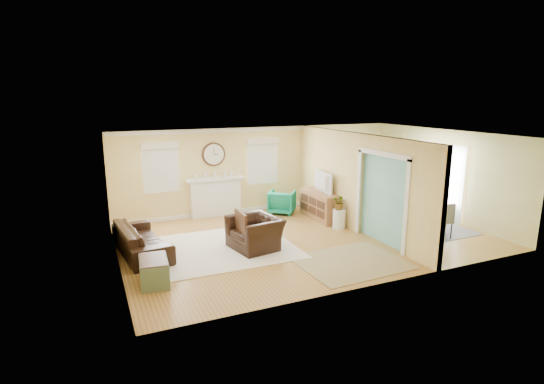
% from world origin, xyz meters
% --- Properties ---
extents(floor, '(9.00, 9.00, 0.00)m').
position_xyz_m(floor, '(0.00, 0.00, 0.00)').
color(floor, olive).
rests_on(floor, ground).
extents(wall_back, '(9.00, 0.02, 2.60)m').
position_xyz_m(wall_back, '(0.00, 3.00, 1.30)').
color(wall_back, '#D5B86F').
rests_on(wall_back, ground).
extents(wall_front, '(9.00, 0.02, 2.60)m').
position_xyz_m(wall_front, '(0.00, -3.00, 1.30)').
color(wall_front, '#D5B86F').
rests_on(wall_front, ground).
extents(wall_left, '(0.02, 6.00, 2.60)m').
position_xyz_m(wall_left, '(-4.50, 0.00, 1.30)').
color(wall_left, '#D5B86F').
rests_on(wall_left, ground).
extents(wall_right, '(0.02, 6.00, 2.60)m').
position_xyz_m(wall_right, '(4.50, 0.00, 1.30)').
color(wall_right, '#D5B86F').
rests_on(wall_right, ground).
extents(ceiling, '(9.00, 6.00, 0.02)m').
position_xyz_m(ceiling, '(0.00, 0.00, 2.60)').
color(ceiling, white).
rests_on(ceiling, wall_back).
extents(partition, '(0.17, 6.00, 2.60)m').
position_xyz_m(partition, '(1.51, 0.28, 1.36)').
color(partition, '#D5B86F').
rests_on(partition, ground).
extents(fireplace, '(1.70, 0.30, 1.17)m').
position_xyz_m(fireplace, '(-1.50, 2.88, 0.60)').
color(fireplace, white).
rests_on(fireplace, ground).
extents(wall_clock, '(0.70, 0.07, 0.70)m').
position_xyz_m(wall_clock, '(-1.50, 2.97, 1.85)').
color(wall_clock, '#44261A').
rests_on(wall_clock, wall_back).
extents(window_left, '(1.05, 0.13, 1.42)m').
position_xyz_m(window_left, '(-3.05, 2.95, 1.66)').
color(window_left, white).
rests_on(window_left, wall_back).
extents(window_right, '(1.05, 0.13, 1.42)m').
position_xyz_m(window_right, '(0.05, 2.95, 1.66)').
color(window_right, white).
rests_on(window_right, wall_back).
extents(french_doors, '(0.06, 1.70, 2.20)m').
position_xyz_m(french_doors, '(4.45, 0.00, 1.10)').
color(french_doors, white).
rests_on(french_doors, ground).
extents(pendant, '(0.30, 0.30, 0.55)m').
position_xyz_m(pendant, '(3.00, 0.00, 2.20)').
color(pendant, gold).
rests_on(pendant, ceiling).
extents(rug_cream, '(3.30, 2.86, 0.02)m').
position_xyz_m(rug_cream, '(-2.18, 0.10, 0.01)').
color(rug_cream, '#F4E5CD').
rests_on(rug_cream, floor).
extents(rug_jute, '(2.33, 1.94, 0.01)m').
position_xyz_m(rug_jute, '(0.10, -1.87, 0.01)').
color(rug_jute, tan).
rests_on(rug_jute, floor).
extents(rug_grey, '(2.29, 2.86, 0.01)m').
position_xyz_m(rug_grey, '(3.22, -0.28, 0.01)').
color(rug_grey, slate).
rests_on(rug_grey, floor).
extents(sofa, '(1.14, 2.36, 0.66)m').
position_xyz_m(sofa, '(-3.96, 0.53, 0.33)').
color(sofa, black).
rests_on(sofa, floor).
extents(eames_chair, '(1.21, 1.33, 0.76)m').
position_xyz_m(eames_chair, '(-1.47, -0.21, 0.38)').
color(eames_chair, black).
rests_on(eames_chair, floor).
extents(green_chair, '(1.07, 1.07, 0.70)m').
position_xyz_m(green_chair, '(0.43, 2.33, 0.35)').
color(green_chair, '#086B51').
rests_on(green_chair, floor).
extents(trunk, '(0.60, 0.90, 0.50)m').
position_xyz_m(trunk, '(-3.95, -1.21, 0.25)').
color(trunk, '#5B725C').
rests_on(trunk, floor).
extents(credenza, '(0.54, 1.58, 0.80)m').
position_xyz_m(credenza, '(1.21, 1.35, 0.40)').
color(credenza, '#A1734B').
rests_on(credenza, floor).
extents(tv, '(0.21, 1.03, 0.59)m').
position_xyz_m(tv, '(1.20, 1.35, 1.09)').
color(tv, black).
rests_on(tv, credenza).
extents(garden_stool, '(0.35, 0.35, 0.51)m').
position_xyz_m(garden_stool, '(1.22, 0.33, 0.26)').
color(garden_stool, white).
rests_on(garden_stool, floor).
extents(potted_plant, '(0.46, 0.48, 0.43)m').
position_xyz_m(potted_plant, '(1.22, 0.33, 0.73)').
color(potted_plant, '#337F33').
rests_on(potted_plant, garden_stool).
extents(dining_table, '(1.37, 1.92, 0.61)m').
position_xyz_m(dining_table, '(3.22, -0.28, 0.30)').
color(dining_table, '#44261A').
rests_on(dining_table, floor).
extents(dining_chair_n, '(0.45, 0.45, 1.00)m').
position_xyz_m(dining_chair_n, '(3.21, 0.74, 0.59)').
color(dining_chair_n, slate).
rests_on(dining_chair_n, floor).
extents(dining_chair_s, '(0.47, 0.47, 0.91)m').
position_xyz_m(dining_chair_s, '(3.18, -1.39, 0.54)').
color(dining_chair_s, slate).
rests_on(dining_chair_s, floor).
extents(dining_chair_w, '(0.41, 0.41, 0.92)m').
position_xyz_m(dining_chair_w, '(2.64, -0.32, 0.54)').
color(dining_chair_w, white).
rests_on(dining_chair_w, floor).
extents(dining_chair_e, '(0.43, 0.43, 0.87)m').
position_xyz_m(dining_chair_e, '(3.83, -0.23, 0.51)').
color(dining_chair_e, slate).
rests_on(dining_chair_e, floor).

